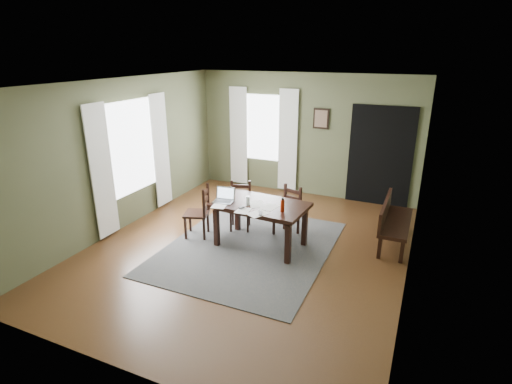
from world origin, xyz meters
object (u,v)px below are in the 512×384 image
at_px(laptop, 224,198).
at_px(chair_end, 199,212).
at_px(bench, 392,219).
at_px(chair_back_right, 288,211).
at_px(water_bottle, 282,205).
at_px(dining_table, 261,209).
at_px(chair_back_left, 240,206).

bearing_deg(laptop, chair_end, 169.37).
bearing_deg(laptop, bench, 15.56).
height_order(chair_back_right, water_bottle, water_bottle).
height_order(bench, water_bottle, water_bottle).
xyz_separation_m(chair_end, laptop, (0.53, -0.03, 0.36)).
xyz_separation_m(dining_table, chair_back_left, (-0.62, 0.50, -0.24)).
relative_size(chair_back_left, laptop, 2.47).
bearing_deg(chair_end, water_bottle, 68.62).
xyz_separation_m(dining_table, water_bottle, (0.44, -0.18, 0.20)).
bearing_deg(laptop, dining_table, 5.32).
xyz_separation_m(chair_end, water_bottle, (1.58, -0.08, 0.41)).
bearing_deg(chair_end, dining_table, 76.42).
bearing_deg(dining_table, chair_back_left, 145.00).
height_order(dining_table, water_bottle, water_bottle).
distance_m(dining_table, water_bottle, 0.52).
bearing_deg(water_bottle, chair_end, 177.12).
bearing_deg(chair_back_left, bench, -10.14).
relative_size(dining_table, water_bottle, 6.85).
height_order(chair_end, water_bottle, water_bottle).
bearing_deg(dining_table, chair_back_right, 70.84).
bearing_deg(bench, dining_table, 115.37).
distance_m(chair_back_left, bench, 2.66).
relative_size(chair_end, laptop, 2.62).
relative_size(bench, water_bottle, 6.07).
relative_size(chair_back_left, water_bottle, 3.84).
height_order(dining_table, bench, bench).
xyz_separation_m(chair_back_left, bench, (2.62, 0.45, 0.03)).
bearing_deg(chair_end, chair_back_right, 98.64).
distance_m(chair_back_left, chair_back_right, 0.89).
distance_m(chair_end, water_bottle, 1.63).
height_order(dining_table, laptop, laptop).
height_order(dining_table, chair_back_right, chair_back_right).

